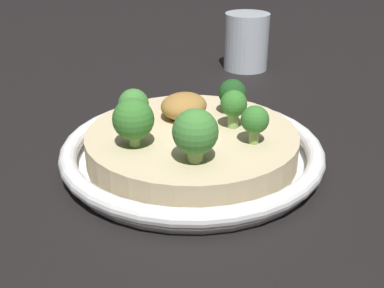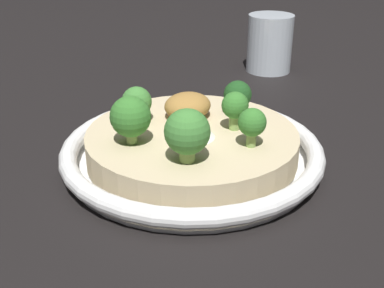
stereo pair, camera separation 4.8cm
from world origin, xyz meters
The scene contains 11 objects.
ground_plane centered at (0.00, 0.00, 0.00)m, with size 6.00×6.00×0.00m, color black.
risotto_bowl centered at (0.00, 0.00, 0.02)m, with size 0.26×0.26×0.03m.
cheese_sprinkle centered at (-0.01, -0.01, 0.04)m, with size 0.04×0.04×0.02m.
crispy_onion_garnish centered at (0.02, 0.03, 0.05)m, with size 0.05×0.05×0.03m.
broccoli_left centered at (-0.06, 0.02, 0.06)m, with size 0.04×0.04×0.05m.
broccoli_front centered at (0.02, -0.06, 0.06)m, with size 0.03×0.03×0.04m.
broccoli_front_right centered at (0.03, -0.02, 0.06)m, with size 0.03×0.03×0.04m.
broccoli_right centered at (0.06, 0.00, 0.06)m, with size 0.03×0.03×0.04m.
broccoli_back centered at (-0.02, 0.06, 0.05)m, with size 0.03×0.03×0.04m.
broccoli_front_left centered at (-0.04, -0.04, 0.06)m, with size 0.04×0.04×0.05m.
drinking_glass centered at (0.30, 0.15, 0.04)m, with size 0.07×0.07×0.09m.
Camera 1 is at (-0.32, -0.28, 0.23)m, focal length 45.00 mm.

